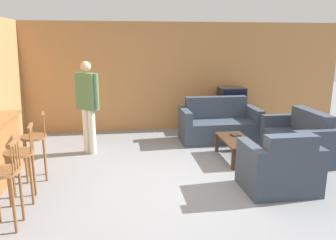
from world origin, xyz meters
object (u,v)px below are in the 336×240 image
at_px(bar_chair_mid, 21,160).
at_px(person_by_window, 88,102).
at_px(bar_chair_far, 35,143).
at_px(book_on_table, 236,135).
at_px(armchair_near, 280,169).
at_px(couch_far, 219,125).
at_px(tv_unit, 231,119).
at_px(tv, 232,97).
at_px(loveseat_right, 298,141).
at_px(bar_chair_near, 4,180).
at_px(coffee_table, 236,142).

xyz_separation_m(bar_chair_mid, person_by_window, (0.71, 1.93, 0.42)).
relative_size(bar_chair_mid, bar_chair_far, 1.00).
relative_size(book_on_table, person_by_window, 0.10).
bearing_deg(armchair_near, couch_far, 92.69).
xyz_separation_m(tv_unit, tv, (-0.00, -0.00, 0.53)).
relative_size(armchair_near, person_by_window, 0.57).
xyz_separation_m(armchair_near, loveseat_right, (1.00, 1.27, -0.00)).
bearing_deg(bar_chair_near, armchair_near, 7.61).
relative_size(coffee_table, book_on_table, 6.13).
height_order(armchair_near, tv, tv).
bearing_deg(armchair_near, tv, 83.06).
height_order(bar_chair_far, tv, tv).
distance_m(bar_chair_far, loveseat_right, 4.60).
distance_m(tv_unit, person_by_window, 3.60).
bearing_deg(armchair_near, bar_chair_mid, 177.05).
xyz_separation_m(bar_chair_far, tv, (4.00, 2.44, 0.22)).
bearing_deg(book_on_table, couch_far, 91.40).
xyz_separation_m(bar_chair_far, armchair_near, (3.59, -0.94, -0.26)).
height_order(bar_chair_near, tv, tv).
bearing_deg(bar_chair_near, tv_unit, 44.05).
height_order(loveseat_right, person_by_window, person_by_window).
height_order(armchair_near, coffee_table, armchair_near).
height_order(loveseat_right, book_on_table, loveseat_right).
distance_m(bar_chair_mid, loveseat_right, 4.72).
relative_size(bar_chair_far, person_by_window, 0.59).
relative_size(bar_chair_far, book_on_table, 6.11).
xyz_separation_m(coffee_table, tv, (0.58, 2.02, 0.49)).
bearing_deg(book_on_table, coffee_table, -106.93).
bearing_deg(book_on_table, person_by_window, 169.39).
bearing_deg(coffee_table, bar_chair_near, -151.66).
bearing_deg(loveseat_right, bar_chair_mid, -166.65).
height_order(armchair_near, tv_unit, armchair_near).
distance_m(coffee_table, tv_unit, 2.11).
bearing_deg(armchair_near, person_by_window, 143.62).
distance_m(bar_chair_far, tv, 4.69).
xyz_separation_m(bar_chair_mid, couch_far, (3.46, 2.43, -0.26)).
height_order(bar_chair_mid, bar_chair_far, same).
height_order(loveseat_right, tv, tv).
xyz_separation_m(bar_chair_near, person_by_window, (0.71, 2.60, 0.42)).
height_order(bar_chair_far, couch_far, bar_chair_far).
relative_size(bar_chair_mid, tv, 1.71).
bearing_deg(tv, armchair_near, -96.94).
relative_size(tv, person_by_window, 0.35).
relative_size(loveseat_right, coffee_table, 1.33).
relative_size(tv_unit, book_on_table, 5.92).
bearing_deg(bar_chair_mid, armchair_near, -2.95).
distance_m(couch_far, book_on_table, 1.02).
relative_size(bar_chair_far, coffee_table, 1.00).
relative_size(bar_chair_near, coffee_table, 1.00).
bearing_deg(book_on_table, loveseat_right, -16.51).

